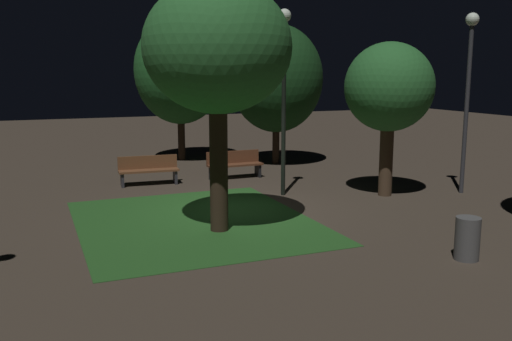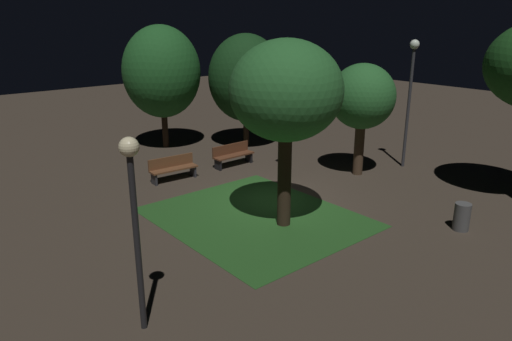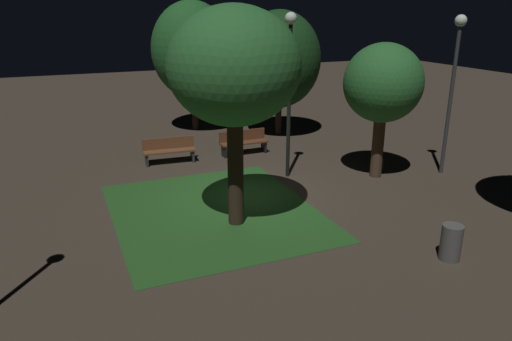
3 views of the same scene
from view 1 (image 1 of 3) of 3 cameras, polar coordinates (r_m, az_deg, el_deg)
The scene contains 11 objects.
ground_plane at distance 14.11m, azimuth -2.14°, elevation -3.95°, with size 60.00×60.00×0.00m, color #3D3328.
grass_lawn at distance 13.00m, azimuth -6.29°, elevation -5.21°, with size 5.20×6.12×0.01m, color #23511E.
bench_path_side at distance 18.05m, azimuth -2.23°, elevation 0.72°, with size 1.81×0.51×0.88m.
bench_near_trees at distance 17.31m, azimuth -10.94°, elevation 0.13°, with size 1.83×0.60×0.88m.
tree_near_wall at distance 15.69m, azimuth 13.44°, elevation 8.16°, with size 2.42×2.42×4.22m.
tree_left_canopy at distance 21.79m, azimuth -7.79°, elevation 10.09°, with size 3.46×3.46×5.50m.
tree_back_left at distance 11.79m, azimuth -3.97°, elevation 12.27°, with size 3.10×3.10×5.29m.
tree_right_canopy at distance 20.70m, azimuth 2.09°, elevation 9.35°, with size 3.40×3.40×5.12m.
lamp_post_path_center at distance 16.65m, azimuth 20.93°, elevation 9.19°, with size 0.36×0.36×4.99m.
lamp_post_plaza_east at distance 15.32m, azimuth 2.88°, elevation 9.97°, with size 0.36×0.36×5.07m.
trash_bin at distance 11.01m, azimuth 20.79°, elevation -6.52°, with size 0.45×0.45×0.80m, color #4C4C4C.
Camera 1 is at (4.69, 12.85, 3.43)m, focal length 39.13 mm.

